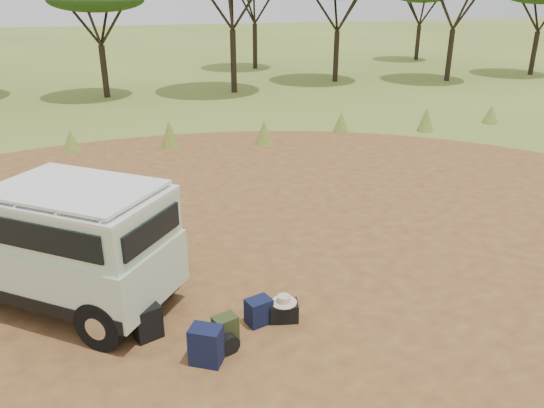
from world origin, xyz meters
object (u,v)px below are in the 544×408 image
object	(u,v)px
backpack_black	(147,322)
hard_case	(284,311)
backpack_navy	(206,345)
backpack_olive	(225,331)
duffel_navy	(259,311)
safari_vehicle	(53,246)

from	to	relation	value
backpack_black	hard_case	world-z (taller)	backpack_black
backpack_navy	backpack_olive	size ratio (longest dim) A/B	1.20
backpack_olive	duffel_navy	bearing A→B (deg)	13.60
safari_vehicle	duffel_navy	size ratio (longest dim) A/B	10.51
backpack_black	safari_vehicle	bearing A→B (deg)	111.81
safari_vehicle	hard_case	bearing A→B (deg)	13.22
backpack_navy	duffel_navy	size ratio (longest dim) A/B	1.33
safari_vehicle	backpack_black	xyz separation A→B (m)	(1.30, -1.39, -0.74)
backpack_olive	duffel_navy	size ratio (longest dim) A/B	1.11
safari_vehicle	duffel_navy	bearing A→B (deg)	10.73
duffel_navy	safari_vehicle	bearing A→B (deg)	136.01
backpack_olive	hard_case	size ratio (longest dim) A/B	1.06
backpack_black	backpack_olive	distance (m)	1.16
backpack_navy	hard_case	distance (m)	1.48
safari_vehicle	backpack_navy	world-z (taller)	safari_vehicle
backpack_black	hard_case	bearing A→B (deg)	-24.38
backpack_black	backpack_navy	world-z (taller)	backpack_navy
backpack_navy	duffel_navy	world-z (taller)	backpack_navy
safari_vehicle	backpack_navy	bearing A→B (deg)	-9.55
safari_vehicle	backpack_black	size ratio (longest dim) A/B	8.37
backpack_olive	backpack_navy	bearing A→B (deg)	-154.19
backpack_olive	safari_vehicle	bearing A→B (deg)	122.90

